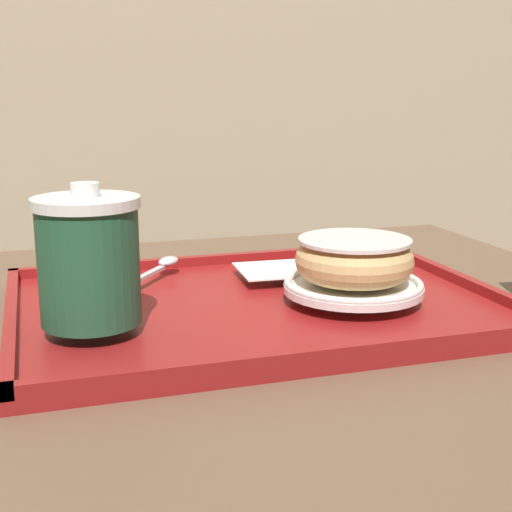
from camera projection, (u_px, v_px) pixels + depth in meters
name	position (u px, v px, depth m)	size (l,w,h in m)	color
cafe_table	(273.00, 467.00, 0.82)	(0.89, 0.84, 0.75)	brown
serving_tray	(256.00, 306.00, 0.79)	(0.52, 0.38, 0.02)	maroon
napkin_paper	(281.00, 269.00, 0.87)	(0.11, 0.09, 0.00)	white
coffee_cup_front	(89.00, 260.00, 0.67)	(0.10, 0.10, 0.13)	#235638
plate_with_chocolate_donut	(353.00, 286.00, 0.78)	(0.15, 0.15, 0.01)	white
donut_chocolate_glazed	(354.00, 259.00, 0.77)	(0.13, 0.13, 0.05)	#DBB270
spoon	(160.00, 266.00, 0.87)	(0.10, 0.13, 0.01)	silver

